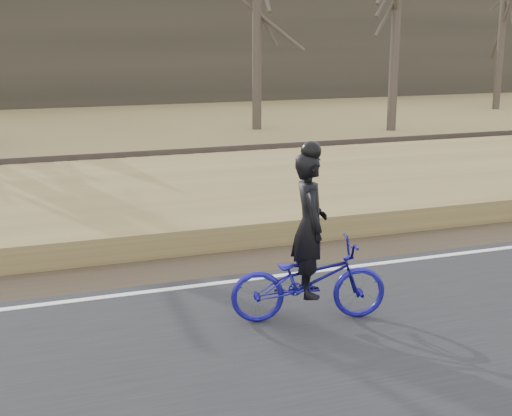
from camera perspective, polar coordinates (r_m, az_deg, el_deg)
name	(u,v)px	position (r m, az deg, el deg)	size (l,w,h in m)	color
ground	(183,297)	(10.47, -5.85, -7.06)	(120.00, 120.00, 0.00)	olive
road	(238,369)	(8.26, -1.46, -12.75)	(120.00, 6.00, 0.06)	black
edge_line	(180,288)	(10.63, -6.13, -6.37)	(120.00, 0.12, 0.01)	silver
shoulder	(165,270)	(11.57, -7.32, -4.95)	(120.00, 1.60, 0.04)	#473A2B
embankment	(130,214)	(14.34, -10.02, -0.51)	(120.00, 5.00, 0.44)	olive
ballast	(103,178)	(18.00, -12.17, 2.34)	(120.00, 3.00, 0.45)	slate
railroad	(102,166)	(17.95, -12.22, 3.29)	(120.00, 2.40, 0.29)	black
treeline_backdrop	(39,47)	(39.58, -17.00, 12.24)	(120.00, 4.00, 6.00)	#383328
cyclist	(309,265)	(9.26, 4.26, -4.56)	(2.14, 1.14, 2.36)	navy
bare_tree_center	(257,11)	(28.14, 0.07, 15.50)	(0.36, 0.36, 9.05)	#453C33
bare_tree_right	(396,26)	(28.33, 11.11, 14.08)	(0.36, 0.36, 7.90)	#453C33
bare_tree_far_right	(502,26)	(37.76, 19.10, 13.57)	(0.36, 0.36, 8.02)	#453C33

